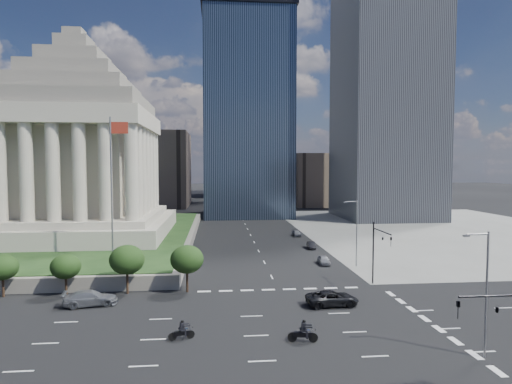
{
  "coord_description": "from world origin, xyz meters",
  "views": [
    {
      "loc": [
        -7.46,
        -36.98,
        15.0
      ],
      "look_at": [
        -2.83,
        12.72,
        12.06
      ],
      "focal_mm": 30.0,
      "sensor_mm": 36.0,
      "label": 1
    }
  ],
  "objects": [
    {
      "name": "building_filler_ne",
      "position": [
        32.0,
        130.0,
        10.0
      ],
      "size": [
        20.0,
        30.0,
        20.0
      ],
      "primitive_type": "cube",
      "color": "brown",
      "rests_on": "ground"
    },
    {
      "name": "ground",
      "position": [
        0.0,
        100.0,
        0.0
      ],
      "size": [
        500.0,
        500.0,
        0.0
      ],
      "primitive_type": "plane",
      "color": "black",
      "rests_on": "ground"
    },
    {
      "name": "pickup_truck",
      "position": [
        4.96,
        7.5,
        0.79
      ],
      "size": [
        5.83,
        2.97,
        1.58
      ],
      "primitive_type": "imported",
      "rotation": [
        0.0,
        0.0,
        1.63
      ],
      "color": "black",
      "rests_on": "ground"
    },
    {
      "name": "parked_sedan_far",
      "position": [
        9.77,
        53.47,
        0.66
      ],
      "size": [
        3.93,
        1.65,
        1.33
      ],
      "primitive_type": "imported",
      "rotation": [
        0.0,
        0.0,
        0.02
      ],
      "color": "slate",
      "rests_on": "ground"
    },
    {
      "name": "motorcycle_trail",
      "position": [
        -10.55,
        -0.25,
        0.87
      ],
      "size": [
        2.41,
        1.23,
        1.73
      ],
      "primitive_type": null,
      "rotation": [
        0.0,
        0.0,
        0.27
      ],
      "color": "black",
      "rests_on": "ground"
    },
    {
      "name": "suv_grey",
      "position": [
        -21.08,
        9.9,
        0.82
      ],
      "size": [
        5.93,
        3.2,
        1.63
      ],
      "primitive_type": "imported",
      "rotation": [
        0.0,
        0.0,
        1.74
      ],
      "color": "slate",
      "rests_on": "ground"
    },
    {
      "name": "plaza_lawn",
      "position": [
        -45.0,
        50.0,
        1.85
      ],
      "size": [
        64.0,
        68.0,
        0.1
      ],
      "primitive_type": "cube",
      "color": "#1A3315",
      "rests_on": "plaza_terrace"
    },
    {
      "name": "street_lamp_north",
      "position": [
        13.33,
        25.0,
        5.66
      ],
      "size": [
        2.13,
        0.22,
        10.0
      ],
      "color": "slate",
      "rests_on": "ground"
    },
    {
      "name": "sidewalk_ne",
      "position": [
        46.0,
        60.0,
        0.01
      ],
      "size": [
        68.0,
        90.0,
        0.03
      ],
      "primitive_type": "cube",
      "color": "slate",
      "rests_on": "ground"
    },
    {
      "name": "parked_sedan_near",
      "position": [
        9.0,
        26.88,
        0.67
      ],
      "size": [
        1.73,
        3.97,
        1.33
      ],
      "primitive_type": "imported",
      "rotation": [
        0.0,
        0.0,
        -0.04
      ],
      "color": "gray",
      "rests_on": "ground"
    },
    {
      "name": "parked_sedan_mid",
      "position": [
        9.85,
        39.47,
        0.61
      ],
      "size": [
        1.58,
        3.81,
        1.23
      ],
      "primitive_type": "imported",
      "rotation": [
        0.0,
        0.0,
        -0.08
      ],
      "color": "black",
      "rests_on": "ground"
    },
    {
      "name": "highrise_ne",
      "position": [
        42.0,
        85.0,
        50.0
      ],
      "size": [
        26.0,
        28.0,
        100.0
      ],
      "primitive_type": "cube",
      "color": "black",
      "rests_on": "ground"
    },
    {
      "name": "traffic_signal_ne",
      "position": [
        12.5,
        13.7,
        5.25
      ],
      "size": [
        0.3,
        5.74,
        8.0
      ],
      "color": "black",
      "rests_on": "ground"
    },
    {
      "name": "skyscraper_tall",
      "position": [
        8.0,
        185.0,
        95.0
      ],
      "size": [
        40.0,
        40.0,
        190.0
      ],
      "primitive_type": "cube",
      "color": "slate",
      "rests_on": "ground"
    },
    {
      "name": "building_filler_nw",
      "position": [
        -30.0,
        130.0,
        14.0
      ],
      "size": [
        24.0,
        30.0,
        28.0
      ],
      "primitive_type": "cube",
      "color": "brown",
      "rests_on": "ground"
    },
    {
      "name": "street_lamp_south",
      "position": [
        13.33,
        -6.0,
        5.66
      ],
      "size": [
        2.13,
        0.22,
        10.0
      ],
      "color": "slate",
      "rests_on": "ground"
    },
    {
      "name": "war_memorial",
      "position": [
        -34.0,
        48.0,
        21.4
      ],
      "size": [
        34.0,
        34.0,
        39.0
      ],
      "primitive_type": null,
      "color": "#AA9E8E",
      "rests_on": "plaza_lawn"
    },
    {
      "name": "plaza_terrace",
      "position": [
        -45.0,
        50.0,
        0.9
      ],
      "size": [
        66.0,
        70.0,
        1.8
      ],
      "primitive_type": "cube",
      "color": "slate",
      "rests_on": "ground"
    },
    {
      "name": "flagpole",
      "position": [
        -21.83,
        24.0,
        13.11
      ],
      "size": [
        2.52,
        0.24,
        20.0
      ],
      "color": "slate",
      "rests_on": "plaza_lawn"
    },
    {
      "name": "midrise_glass",
      "position": [
        2.0,
        95.0,
        30.0
      ],
      "size": [
        26.0,
        26.0,
        60.0
      ],
      "primitive_type": "cube",
      "color": "black",
      "rests_on": "ground"
    },
    {
      "name": "motorcycle_lead",
      "position": [
        -0.16,
        -1.72,
        0.98
      ],
      "size": [
        2.71,
        1.11,
        1.96
      ],
      "primitive_type": null,
      "rotation": [
        0.0,
        0.0,
        -0.15
      ],
      "color": "black",
      "rests_on": "ground"
    }
  ]
}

